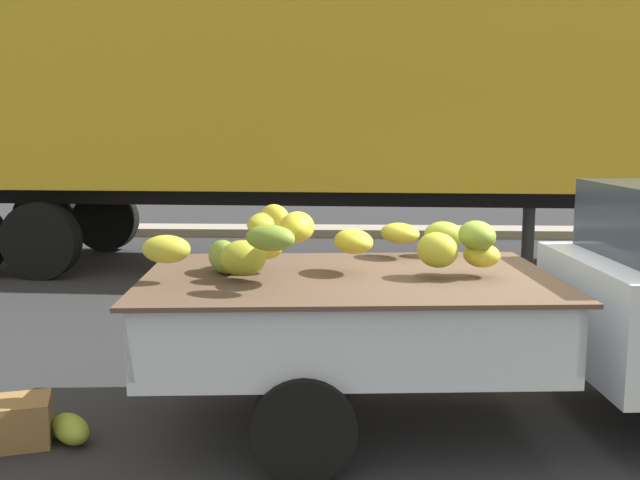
% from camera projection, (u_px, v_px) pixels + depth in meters
% --- Properties ---
extents(ground, '(220.00, 220.00, 0.00)m').
position_uv_depth(ground, '(546.00, 417.00, 5.25)').
color(ground, '#28282B').
extents(curb_strip, '(80.00, 0.80, 0.16)m').
position_uv_depth(curb_strip, '(423.00, 232.00, 14.11)').
color(curb_strip, gray).
rests_on(curb_strip, ground).
extents(pickup_truck, '(5.11, 2.11, 1.70)m').
position_uv_depth(pickup_truck, '(624.00, 301.00, 5.07)').
color(pickup_truck, silver).
rests_on(pickup_truck, ground).
extents(semi_trailer, '(12.10, 3.07, 3.95)m').
position_uv_depth(semi_trailer, '(301.00, 97.00, 10.59)').
color(semi_trailer, gold).
rests_on(semi_trailer, ground).
extents(fallen_banana_bunch_near_tailgate, '(0.42, 0.42, 0.19)m').
position_uv_depth(fallen_banana_bunch_near_tailgate, '(71.00, 429.00, 4.82)').
color(fallen_banana_bunch_near_tailgate, '#93A731').
rests_on(fallen_banana_bunch_near_tailgate, ground).
extents(produce_crate, '(0.61, 0.51, 0.30)m').
position_uv_depth(produce_crate, '(10.00, 423.00, 4.78)').
color(produce_crate, olive).
rests_on(produce_crate, ground).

